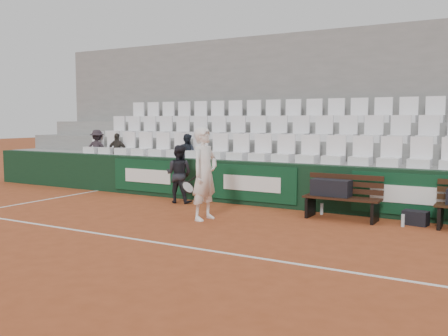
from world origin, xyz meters
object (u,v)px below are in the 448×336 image
bench_left (342,208)px  spectator_a (97,134)px  water_bottle_far (403,220)px  spectator_b (117,136)px  water_bottle_near (322,209)px  spectator_c (187,137)px  sports_bag_ground (416,218)px  ball_kid (179,174)px  tennis_player (205,174)px  sports_bag_left (331,188)px

bench_left → spectator_a: 7.86m
water_bottle_far → spectator_b: bearing=171.0°
water_bottle_near → spectator_c: (-3.97, 0.88, 1.41)m
spectator_a → sports_bag_ground: bearing=150.3°
sports_bag_ground → ball_kid: size_ratio=0.32×
bench_left → tennis_player: size_ratio=0.82×
sports_bag_left → sports_bag_ground: size_ratio=1.74×
sports_bag_ground → tennis_player: size_ratio=0.24×
water_bottle_far → spectator_b: 8.27m
water_bottle_far → spectator_a: size_ratio=0.21×
sports_bag_left → spectator_c: 4.49m
tennis_player → bench_left: bearing=30.0°
water_bottle_far → spectator_b: spectator_b is taller
spectator_b → spectator_c: size_ratio=0.98×
spectator_a → spectator_c: size_ratio=1.07×
sports_bag_left → ball_kid: bearing=-180.0°
water_bottle_near → bench_left: bearing=-31.1°
tennis_player → water_bottle_near: bearing=42.1°
water_bottle_far → tennis_player: size_ratio=0.13×
bench_left → spectator_b: (-6.87, 1.18, 1.29)m
sports_bag_left → spectator_a: size_ratio=0.69×
water_bottle_near → spectator_b: (-6.36, 0.88, 1.40)m
spectator_a → spectator_c: bearing=156.6°
bench_left → ball_kid: size_ratio=1.09×
sports_bag_left → water_bottle_far: sports_bag_left is taller
tennis_player → spectator_c: 3.37m
sports_bag_ground → spectator_b: 8.41m
tennis_player → spectator_c: spectator_c is taller
water_bottle_far → spectator_b: (-8.05, 1.27, 1.40)m
tennis_player → spectator_a: (-5.30, 2.54, 0.65)m
ball_kid → sports_bag_ground: bearing=172.4°
bench_left → water_bottle_far: 1.19m
sports_bag_ground → ball_kid: (-5.31, -0.15, 0.55)m
water_bottle_far → ball_kid: (-5.13, 0.14, 0.57)m
spectator_a → sports_bag_left: bearing=147.9°
sports_bag_ground → spectator_a: spectator_a is taller
sports_bag_ground → water_bottle_far: (-0.18, -0.28, -0.02)m
water_bottle_near → spectator_a: (-7.14, 0.88, 1.44)m
bench_left → sports_bag_left: 0.46m
bench_left → sports_bag_left: size_ratio=1.94×
ball_kid → water_bottle_near: bearing=175.1°
bench_left → sports_bag_left: bearing=168.5°
spectator_c → spectator_a: bearing=4.2°
spectator_a → ball_kid: bearing=139.6°
sports_bag_left → spectator_b: size_ratio=0.75×
sports_bag_ground → bench_left: bearing=-171.9°
sports_bag_left → water_bottle_far: bearing=-5.5°
spectator_b → water_bottle_far: bearing=153.3°
tennis_player → spectator_b: size_ratio=1.77×
sports_bag_ground → spectator_a: bearing=173.7°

